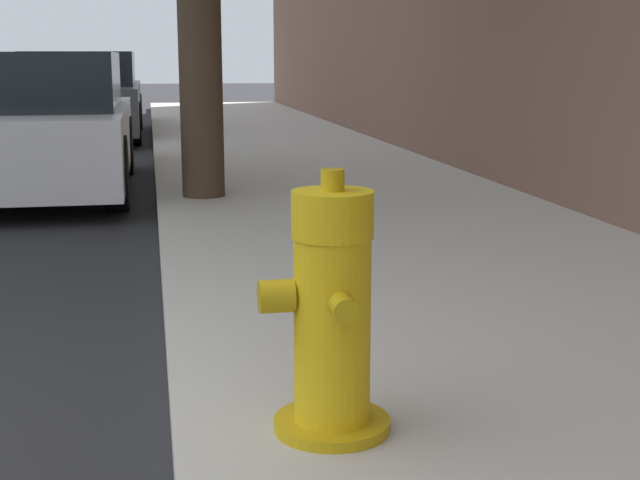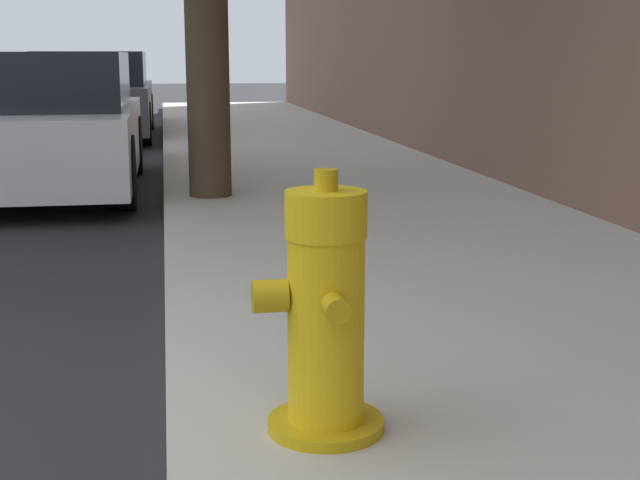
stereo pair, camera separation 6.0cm
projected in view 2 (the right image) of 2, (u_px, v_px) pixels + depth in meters
name	position (u px, v px, depth m)	size (l,w,h in m)	color
fire_hydrant	(325.00, 316.00, 2.68)	(0.40, 0.41, 0.81)	#C39C11
parked_car_near	(36.00, 125.00, 8.32)	(1.86, 3.86, 1.31)	silver
parked_car_mid	(95.00, 96.00, 13.97)	(1.76, 4.45, 1.33)	#4C5156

